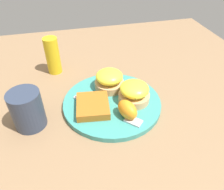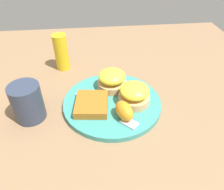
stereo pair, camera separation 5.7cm
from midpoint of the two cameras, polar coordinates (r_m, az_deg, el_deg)
The scene contains 9 objects.
ground_plane at distance 0.59m, azimuth -2.76°, elevation -2.66°, with size 1.10×1.10×0.00m, color #846647.
plate at distance 0.59m, azimuth -2.78°, elevation -2.15°, with size 0.26×0.26×0.01m, color teal.
sandwich_benedict_left at distance 0.57m, azimuth 2.96°, elevation 0.59°, with size 0.08×0.08×0.06m.
sandwich_benedict_right at distance 0.62m, azimuth -3.36°, elevation 3.87°, with size 0.08×0.08×0.06m.
hashbrown_patty at distance 0.56m, azimuth -7.97°, elevation -2.92°, with size 0.09×0.08×0.02m, color #A05E1C.
orange_wedge at distance 0.53m, azimuth 0.94°, elevation -3.98°, with size 0.06×0.04×0.04m, color orange.
fork at distance 0.55m, azimuth -3.49°, elevation -4.43°, with size 0.15×0.15×0.00m.
cup at distance 0.56m, azimuth -24.03°, elevation -3.52°, with size 0.11×0.07×0.10m.
condiment_bottle at distance 0.73m, azimuth -17.47°, elevation 9.70°, with size 0.04×0.04×0.12m, color gold.
Camera 1 is at (-0.43, 0.10, 0.39)m, focal length 35.00 mm.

